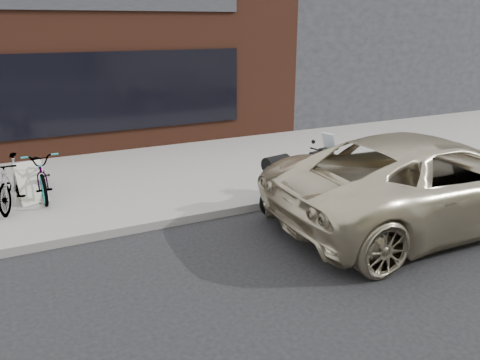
{
  "coord_description": "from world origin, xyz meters",
  "views": [
    {
      "loc": [
        -2.73,
        -3.23,
        3.38
      ],
      "look_at": [
        0.51,
        3.52,
        0.85
      ],
      "focal_mm": 35.0,
      "sensor_mm": 36.0,
      "label": 1
    }
  ],
  "objects_px": {
    "bicycle_front": "(40,173)",
    "bicycle_rear": "(12,182)",
    "motorcycle": "(300,179)",
    "minivan": "(427,181)",
    "sandwich_sign": "(30,182)"
  },
  "relations": [
    {
      "from": "minivan",
      "to": "bicycle_rear",
      "type": "xyz_separation_m",
      "value": [
        -6.5,
        3.55,
        -0.16
      ]
    },
    {
      "from": "bicycle_rear",
      "to": "bicycle_front",
      "type": "bearing_deg",
      "value": 54.15
    },
    {
      "from": "motorcycle",
      "to": "minivan",
      "type": "distance_m",
      "value": 2.22
    },
    {
      "from": "motorcycle",
      "to": "minivan",
      "type": "xyz_separation_m",
      "value": [
        1.64,
        -1.49,
        0.19
      ]
    },
    {
      "from": "bicycle_front",
      "to": "bicycle_rear",
      "type": "bearing_deg",
      "value": -145.34
    },
    {
      "from": "motorcycle",
      "to": "bicycle_rear",
      "type": "relative_size",
      "value": 1.37
    },
    {
      "from": "bicycle_front",
      "to": "minivan",
      "type": "bearing_deg",
      "value": -35.9
    },
    {
      "from": "motorcycle",
      "to": "minivan",
      "type": "height_order",
      "value": "minivan"
    },
    {
      "from": "minivan",
      "to": "bicycle_front",
      "type": "xyz_separation_m",
      "value": [
        -6.0,
        3.93,
        -0.16
      ]
    },
    {
      "from": "motorcycle",
      "to": "minivan",
      "type": "bearing_deg",
      "value": -53.82
    },
    {
      "from": "bicycle_front",
      "to": "sandwich_sign",
      "type": "distance_m",
      "value": 0.32
    },
    {
      "from": "sandwich_sign",
      "to": "bicycle_rear",
      "type": "bearing_deg",
      "value": -168.61
    },
    {
      "from": "minivan",
      "to": "motorcycle",
      "type": "bearing_deg",
      "value": 48.74
    },
    {
      "from": "motorcycle",
      "to": "bicycle_front",
      "type": "xyz_separation_m",
      "value": [
        -4.36,
        2.44,
        0.03
      ]
    },
    {
      "from": "minivan",
      "to": "sandwich_sign",
      "type": "height_order",
      "value": "minivan"
    }
  ]
}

